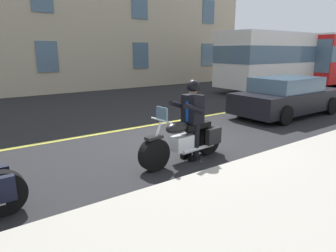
{
  "coord_description": "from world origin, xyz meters",
  "views": [
    {
      "loc": [
        4.35,
        5.87,
        2.34
      ],
      "look_at": [
        0.69,
        0.8,
        0.75
      ],
      "focal_mm": 32.08,
      "sensor_mm": 36.0,
      "label": 1
    }
  ],
  "objects_px": {
    "motorcycle_main": "(185,141)",
    "bus_near": "(292,58)",
    "rider_main": "(192,113)",
    "car_dark": "(288,97)"
  },
  "relations": [
    {
      "from": "rider_main",
      "to": "bus_near",
      "type": "bearing_deg",
      "value": -155.22
    },
    {
      "from": "motorcycle_main",
      "to": "car_dark",
      "type": "relative_size",
      "value": 0.48
    },
    {
      "from": "rider_main",
      "to": "bus_near",
      "type": "height_order",
      "value": "bus_near"
    },
    {
      "from": "motorcycle_main",
      "to": "bus_near",
      "type": "xyz_separation_m",
      "value": [
        -13.38,
        -6.11,
        1.42
      ]
    },
    {
      "from": "motorcycle_main",
      "to": "car_dark",
      "type": "distance_m",
      "value": 6.15
    },
    {
      "from": "motorcycle_main",
      "to": "car_dark",
      "type": "bearing_deg",
      "value": -166.14
    },
    {
      "from": "bus_near",
      "to": "car_dark",
      "type": "distance_m",
      "value": 8.82
    },
    {
      "from": "bus_near",
      "to": "car_dark",
      "type": "bearing_deg",
      "value": 32.02
    },
    {
      "from": "motorcycle_main",
      "to": "bus_near",
      "type": "distance_m",
      "value": 14.78
    },
    {
      "from": "motorcycle_main",
      "to": "car_dark",
      "type": "xyz_separation_m",
      "value": [
        -5.97,
        -1.47,
        0.24
      ]
    }
  ]
}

